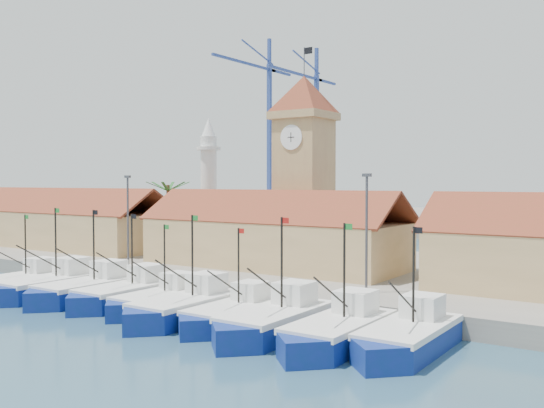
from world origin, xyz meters
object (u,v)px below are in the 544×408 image
Objects in this scene: clock_tower at (304,162)px; minaret at (209,183)px; boat_5 at (184,310)px; boat_0 at (17,284)px.

clock_tower is 1.39× the size of minaret.
clock_tower reaches higher than boat_5.
minaret is at bearing 126.96° from boat_5.
boat_0 is 0.59× the size of minaret.
boat_0 is 0.92× the size of boat_5.
boat_5 is 0.64× the size of minaret.
clock_tower reaches higher than boat_0.
minaret is at bearing 172.39° from clock_tower.
boat_0 is at bearing -122.68° from clock_tower.
clock_tower is 15.30m from minaret.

